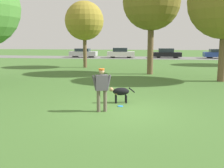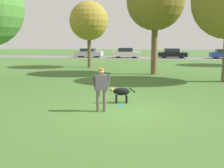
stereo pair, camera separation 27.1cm
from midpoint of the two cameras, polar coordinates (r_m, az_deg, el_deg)
ground_plane at (r=9.58m, az=3.41°, el=-5.96°), size 120.00×120.00×0.00m
far_road_strip at (r=38.18m, az=7.75°, el=5.67°), size 120.00×6.00×0.01m
person at (r=9.35m, az=-1.54°, el=-0.53°), size 0.69×0.35×1.57m
dog at (r=10.73m, az=2.61°, el=-1.75°), size 1.06×0.45×0.65m
frisbee at (r=10.26m, az=2.60°, el=-4.85°), size 0.22×0.22×0.02m
tree_far_left at (r=24.74m, az=-4.73°, el=13.52°), size 3.55×3.55×6.07m
tree_mid_center at (r=20.07m, az=9.84°, el=17.30°), size 4.20×4.20×7.44m
parked_car_silver at (r=39.24m, az=-4.88°, el=6.78°), size 3.96×1.83×1.31m
parked_car_white at (r=38.00m, az=3.32°, el=6.77°), size 3.96×1.91×1.43m
parked_car_black at (r=38.44m, az=13.17°, el=6.51°), size 4.04×1.83×1.37m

